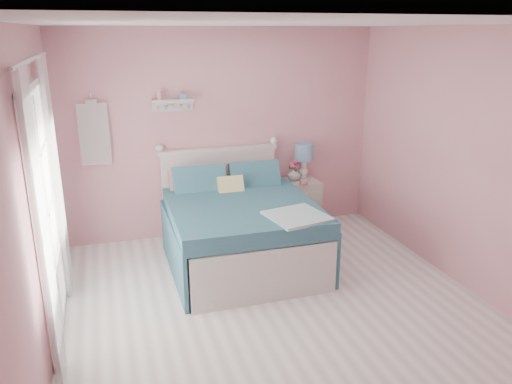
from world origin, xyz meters
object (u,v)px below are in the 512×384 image
vase (294,174)px  teacup (304,181)px  nightstand (300,204)px  table_lamp (304,154)px  bed (239,229)px

vase → teacup: (0.05, -0.20, -0.05)m
nightstand → vase: bearing=158.3°
table_lamp → teacup: table_lamp is taller
vase → bed: bearing=-141.5°
vase → teacup: bearing=-76.2°
bed → vase: (0.98, 0.78, 0.36)m
bed → nightstand: 1.29m
table_lamp → vase: size_ratio=2.76×
table_lamp → vase: (-0.14, -0.02, -0.25)m
bed → vase: 1.30m
table_lamp → teacup: size_ratio=4.80×
nightstand → bed: bearing=-144.8°
bed → teacup: bed is taller
bed → table_lamp: size_ratio=4.09×
bed → nightstand: size_ratio=2.99×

